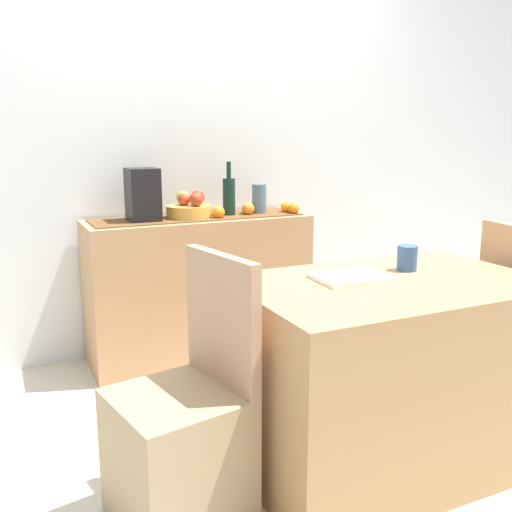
{
  "coord_description": "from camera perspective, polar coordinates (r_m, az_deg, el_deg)",
  "views": [
    {
      "loc": [
        -1.17,
        -2.1,
        1.29
      ],
      "look_at": [
        -0.01,
        0.38,
        0.7
      ],
      "focal_mm": 40.16,
      "sensor_mm": 36.0,
      "label": 1
    }
  ],
  "objects": [
    {
      "name": "sideboard_console",
      "position": [
        3.32,
        -5.64,
        -3.21
      ],
      "size": [
        1.26,
        0.42,
        0.82
      ],
      "primitive_type": "cube",
      "color": "tan",
      "rests_on": "ground"
    },
    {
      "name": "apple_left",
      "position": [
        3.21,
        -7.18,
        5.6
      ],
      "size": [
        0.07,
        0.07,
        0.07
      ],
      "primitive_type": "sphere",
      "color": "#B73920",
      "rests_on": "fruit_bowl"
    },
    {
      "name": "orange_loose_far",
      "position": [
        3.36,
        3.77,
        4.75
      ],
      "size": [
        0.07,
        0.07,
        0.07
      ],
      "primitive_type": "sphere",
      "color": "orange",
      "rests_on": "sideboard_console"
    },
    {
      "name": "open_book",
      "position": [
        2.22,
        9.44,
        -2.08
      ],
      "size": [
        0.29,
        0.22,
        0.02
      ],
      "primitive_type": "cube",
      "rotation": [
        0.0,
        0.0,
        -0.04
      ],
      "color": "white",
      "rests_on": "dining_table"
    },
    {
      "name": "orange_loose_near_bowl",
      "position": [
        3.31,
        -0.78,
        4.71
      ],
      "size": [
        0.07,
        0.07,
        0.07
      ],
      "primitive_type": "sphere",
      "color": "orange",
      "rests_on": "sideboard_console"
    },
    {
      "name": "orange_loose_end",
      "position": [
        3.42,
        3.03,
        4.88
      ],
      "size": [
        0.07,
        0.07,
        0.07
      ],
      "primitive_type": "sphere",
      "color": "orange",
      "rests_on": "sideboard_console"
    },
    {
      "name": "fruit_bowl",
      "position": [
        3.21,
        -6.72,
        4.44
      ],
      "size": [
        0.25,
        0.25,
        0.07
      ],
      "primitive_type": "cylinder",
      "color": "gold",
      "rests_on": "table_runner"
    },
    {
      "name": "dining_table",
      "position": [
        2.35,
        12.92,
        -11.21
      ],
      "size": [
        1.15,
        0.75,
        0.74
      ],
      "primitive_type": "cube",
      "color": "tan",
      "rests_on": "ground"
    },
    {
      "name": "coffee_maker",
      "position": [
        3.13,
        -11.21,
        5.99
      ],
      "size": [
        0.16,
        0.18,
        0.28
      ],
      "primitive_type": "cube",
      "color": "black",
      "rests_on": "sideboard_console"
    },
    {
      "name": "ceramic_vase",
      "position": [
        3.37,
        0.32,
        5.71
      ],
      "size": [
        0.08,
        0.08,
        0.17
      ],
      "primitive_type": "cylinder",
      "color": "slate",
      "rests_on": "sideboard_console"
    },
    {
      "name": "table_runner",
      "position": [
        3.24,
        -5.79,
        3.87
      ],
      "size": [
        1.18,
        0.32,
        0.01
      ],
      "primitive_type": "cube",
      "color": "brown",
      "rests_on": "sideboard_console"
    },
    {
      "name": "wine_bottle",
      "position": [
        3.29,
        -2.71,
        6.02
      ],
      "size": [
        0.07,
        0.07,
        0.31
      ],
      "color": "#122E25",
      "rests_on": "sideboard_console"
    },
    {
      "name": "coffee_cup",
      "position": [
        2.4,
        14.82,
        -0.2
      ],
      "size": [
        0.08,
        0.08,
        0.1
      ],
      "primitive_type": "cylinder",
      "color": "#33588D",
      "rests_on": "dining_table"
    },
    {
      "name": "orange_loose_mid",
      "position": [
        3.19,
        -3.77,
        4.36
      ],
      "size": [
        0.07,
        0.07,
        0.07
      ],
      "primitive_type": "sphere",
      "color": "orange",
      "rests_on": "sideboard_console"
    },
    {
      "name": "apple_rear",
      "position": [
        3.27,
        -7.28,
        5.8
      ],
      "size": [
        0.07,
        0.07,
        0.07
      ],
      "primitive_type": "sphere",
      "color": "olive",
      "rests_on": "fruit_bowl"
    },
    {
      "name": "room_wall_rear",
      "position": [
        3.49,
        -5.68,
        13.14
      ],
      "size": [
        6.4,
        0.06,
        2.7
      ],
      "primitive_type": "cube",
      "color": "silver",
      "rests_on": "ground"
    },
    {
      "name": "ground_plane",
      "position": [
        2.74,
        3.63,
        -16.19
      ],
      "size": [
        6.4,
        6.4,
        0.02
      ],
      "primitive_type": "cube",
      "color": "beige",
      "rests_on": "ground"
    },
    {
      "name": "apple_upper",
      "position": [
        3.16,
        -5.97,
        5.62
      ],
      "size": [
        0.08,
        0.08,
        0.08
      ],
      "primitive_type": "sphere",
      "color": "#A9381F",
      "rests_on": "fruit_bowl"
    },
    {
      "name": "apple_center",
      "position": [
        3.24,
        -5.85,
        5.82
      ],
      "size": [
        0.08,
        0.08,
        0.08
      ],
      "primitive_type": "sphere",
      "color": "#B62B1B",
      "rests_on": "fruit_bowl"
    },
    {
      "name": "chair_near_window",
      "position": [
        2.03,
        -7.36,
        -18.12
      ],
      "size": [
        0.47,
        0.47,
        0.9
      ],
      "color": "tan",
      "rests_on": "ground"
    }
  ]
}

